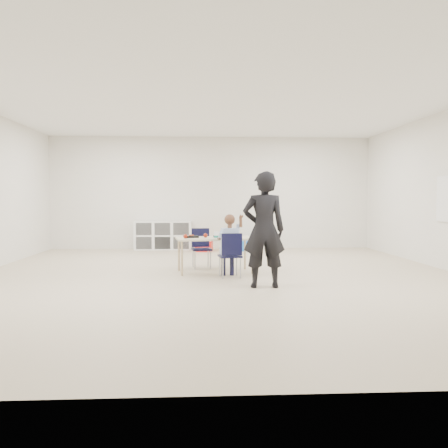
{
  "coord_description": "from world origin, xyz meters",
  "views": [
    {
      "loc": [
        -0.32,
        -7.43,
        1.25
      ],
      "look_at": [
        0.08,
        0.06,
        0.85
      ],
      "focal_mm": 38.0,
      "sensor_mm": 36.0,
      "label": 1
    }
  ],
  "objects": [
    {
      "name": "bin_yellow",
      "position": [
        0.46,
        3.91,
        0.11
      ],
      "size": [
        0.44,
        0.52,
        0.22
      ],
      "primitive_type": "cube",
      "rotation": [
        0.0,
        0.0,
        0.23
      ],
      "color": "yellow",
      "rests_on": "ground"
    },
    {
      "name": "room",
      "position": [
        0.0,
        0.0,
        1.4
      ],
      "size": [
        9.0,
        9.02,
        2.8
      ],
      "color": "beige",
      "rests_on": "ground"
    },
    {
      "name": "lunch_tray_far",
      "position": [
        -0.44,
        0.58,
        0.61
      ],
      "size": [
        0.24,
        0.19,
        0.03
      ],
      "primitive_type": "cube",
      "rotation": [
        0.0,
        0.0,
        0.14
      ],
      "color": "black",
      "rests_on": "table"
    },
    {
      "name": "bread_roll",
      "position": [
        0.26,
        0.51,
        0.63
      ],
      "size": [
        0.09,
        0.09,
        0.07
      ],
      "primitive_type": "ellipsoid",
      "color": "tan",
      "rests_on": "table"
    },
    {
      "name": "chair_near",
      "position": [
        0.18,
        0.05,
        0.36
      ],
      "size": [
        0.39,
        0.37,
        0.71
      ],
      "primitive_type": null,
      "rotation": [
        0.0,
        0.0,
        0.14
      ],
      "color": "black",
      "rests_on": "ground"
    },
    {
      "name": "bin_red",
      "position": [
        -0.19,
        3.89,
        0.12
      ],
      "size": [
        0.44,
        0.54,
        0.24
      ],
      "primitive_type": "cube",
      "rotation": [
        0.0,
        0.0,
        -0.12
      ],
      "color": "red",
      "rests_on": "ground"
    },
    {
      "name": "adult",
      "position": [
        0.6,
        -0.84,
        0.82
      ],
      "size": [
        0.6,
        0.4,
        1.63
      ],
      "primitive_type": "imported",
      "rotation": [
        0.0,
        0.0,
        3.13
      ],
      "color": "black",
      "rests_on": "ground"
    },
    {
      "name": "apple_near",
      "position": [
        -0.2,
        0.58,
        0.63
      ],
      "size": [
        0.07,
        0.07,
        0.07
      ],
      "primitive_type": "sphere",
      "color": "maroon",
      "rests_on": "table"
    },
    {
      "name": "bin_blue",
      "position": [
        0.89,
        3.98,
        0.12
      ],
      "size": [
        0.38,
        0.49,
        0.23
      ],
      "primitive_type": "cube",
      "rotation": [
        0.0,
        0.0,
        0.03
      ],
      "color": "blue",
      "rests_on": "ground"
    },
    {
      "name": "rules_poster",
      "position": [
        3.98,
        0.6,
        1.25
      ],
      "size": [
        0.02,
        0.6,
        0.8
      ],
      "primitive_type": "cube",
      "color": "white",
      "rests_on": "room"
    },
    {
      "name": "child",
      "position": [
        0.18,
        0.05,
        0.56
      ],
      "size": [
        0.53,
        0.53,
        1.12
      ],
      "primitive_type": null,
      "rotation": [
        0.0,
        0.0,
        0.14
      ],
      "color": "#ADC1EA",
      "rests_on": "chair_near"
    },
    {
      "name": "lunch_tray_near",
      "position": [
        0.05,
        0.62,
        0.61
      ],
      "size": [
        0.24,
        0.19,
        0.03
      ],
      "primitive_type": "cube",
      "rotation": [
        0.0,
        0.0,
        0.14
      ],
      "color": "black",
      "rests_on": "table"
    },
    {
      "name": "chair_far",
      "position": [
        -0.27,
        1.09,
        0.36
      ],
      "size": [
        0.39,
        0.37,
        0.71
      ],
      "primitive_type": null,
      "rotation": [
        0.0,
        0.0,
        0.14
      ],
      "color": "black",
      "rests_on": "ground"
    },
    {
      "name": "table",
      "position": [
        -0.05,
        0.57,
        0.3
      ],
      "size": [
        1.37,
        0.82,
        0.59
      ],
      "rotation": [
        0.0,
        0.0,
        0.14
      ],
      "color": "beige",
      "rests_on": "ground"
    },
    {
      "name": "milk_carton",
      "position": [
        -0.02,
        0.47,
        0.64
      ],
      "size": [
        0.08,
        0.08,
        0.1
      ],
      "primitive_type": "cube",
      "rotation": [
        0.0,
        0.0,
        0.14
      ],
      "color": "white",
      "rests_on": "table"
    },
    {
      "name": "apple_far",
      "position": [
        -0.54,
        0.42,
        0.63
      ],
      "size": [
        0.07,
        0.07,
        0.07
      ],
      "primitive_type": "sphere",
      "color": "maroon",
      "rests_on": "table"
    },
    {
      "name": "cubby_shelf",
      "position": [
        -1.2,
        4.28,
        0.35
      ],
      "size": [
        1.4,
        0.4,
        0.7
      ],
      "primitive_type": "cube",
      "color": "white",
      "rests_on": "ground"
    }
  ]
}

